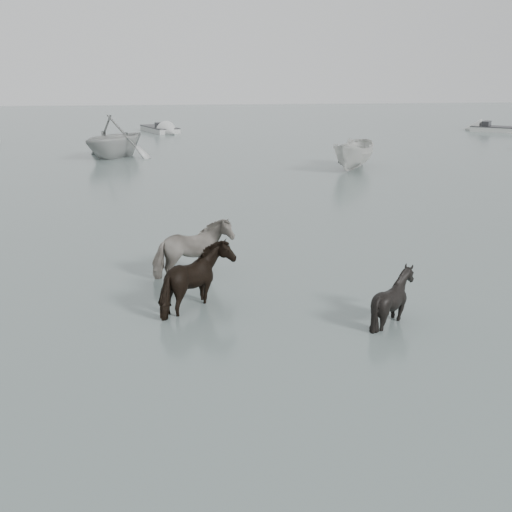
# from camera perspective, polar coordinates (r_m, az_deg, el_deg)

# --- Properties ---
(ground) EXTENTS (140.00, 140.00, 0.00)m
(ground) POSITION_cam_1_polar(r_m,az_deg,el_deg) (13.68, 1.41, -4.23)
(ground) COLOR #4B5A57
(ground) RESTS_ON ground
(pony_pinto) EXTENTS (2.07, 1.49, 1.59)m
(pony_pinto) POSITION_cam_1_polar(r_m,az_deg,el_deg) (15.26, -5.69, 1.08)
(pony_pinto) COLOR black
(pony_pinto) RESTS_ON ground
(pony_dark) EXTENTS (1.69, 1.85, 1.57)m
(pony_dark) POSITION_cam_1_polar(r_m,az_deg,el_deg) (13.14, -5.12, -1.53)
(pony_dark) COLOR black
(pony_dark) RESTS_ON ground
(pony_black) EXTENTS (1.25, 1.12, 1.34)m
(pony_black) POSITION_cam_1_polar(r_m,az_deg,el_deg) (12.79, 12.14, -2.92)
(pony_black) COLOR black
(pony_black) RESTS_ON ground
(rowboat_trail) EXTENTS (5.88, 6.05, 2.43)m
(rowboat_trail) POSITION_cam_1_polar(r_m,az_deg,el_deg) (36.15, -12.45, 10.50)
(rowboat_trail) COLOR #AAADAA
(rowboat_trail) RESTS_ON ground
(boat_small) EXTENTS (3.35, 4.20, 1.54)m
(boat_small) POSITION_cam_1_polar(r_m,az_deg,el_deg) (31.57, 8.72, 9.03)
(boat_small) COLOR #BBBCB7
(boat_small) RESTS_ON ground
(skiff_mid) EXTENTS (3.70, 6.07, 0.75)m
(skiff_mid) POSITION_cam_1_polar(r_m,az_deg,el_deg) (49.59, -8.56, 11.30)
(skiff_mid) COLOR #ABADAA
(skiff_mid) RESTS_ON ground
(skiff_star) EXTENTS (4.38, 3.83, 0.75)m
(skiff_star) POSITION_cam_1_polar(r_m,az_deg,el_deg) (52.44, 20.35, 10.76)
(skiff_star) COLOR silver
(skiff_star) RESTS_ON ground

